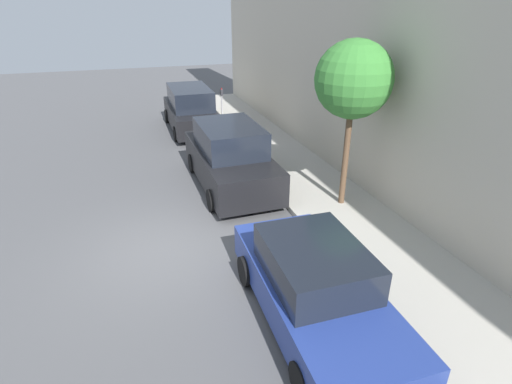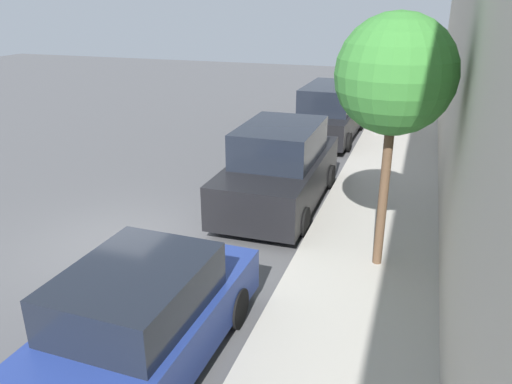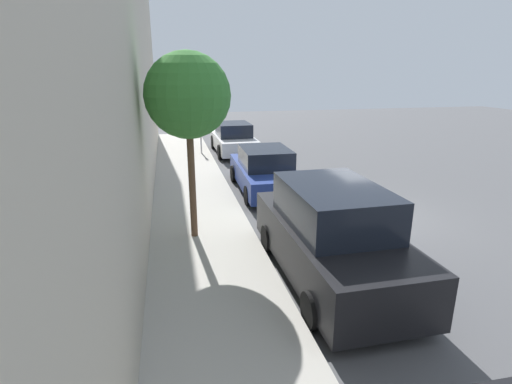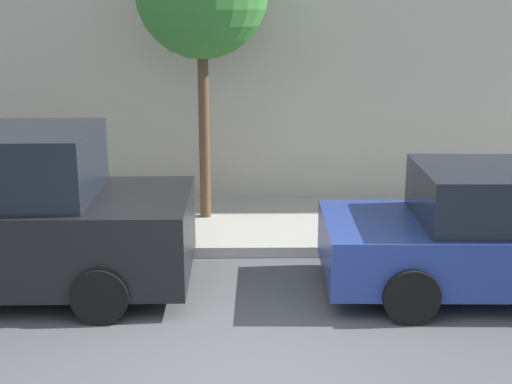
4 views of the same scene
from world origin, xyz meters
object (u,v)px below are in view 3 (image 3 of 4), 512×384
Objects in this scene: parking_meter_near at (201,135)px; parked_suv_third at (332,236)px; parked_sedan_second at (265,171)px; street_tree at (188,96)px; parked_sedan_nearest at (233,139)px.

parked_suv_third is at bearing 96.89° from parking_meter_near.
parked_suv_third is at bearing 88.77° from parked_sedan_second.
street_tree is (2.72, 3.79, 2.82)m from parked_sedan_second.
parked_sedan_nearest is at bearing -104.48° from street_tree.
parking_meter_near is at bearing 12.98° from parked_sedan_nearest.
parked_suv_third is 4.41m from street_tree.
parked_suv_third is 3.34× the size of parking_meter_near.
parked_sedan_second is 6.59m from parking_meter_near.
parked_sedan_second is 1.03× the size of street_tree.
parked_sedan_second is 0.94× the size of parked_suv_third.
parked_suv_third is at bearing 89.39° from parked_sedan_nearest.
parked_sedan_nearest is 11.25m from street_tree.
parked_sedan_second is (0.01, 6.75, 0.00)m from parked_sedan_nearest.
street_tree is (1.06, 10.16, 2.50)m from parking_meter_near.
parked_suv_third is 12.69m from parking_meter_near.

